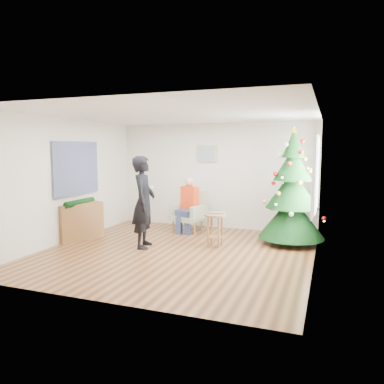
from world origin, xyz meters
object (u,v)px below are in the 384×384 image
at_px(armchair, 189,217).
at_px(stool, 215,230).
at_px(christmas_tree, 292,191).
at_px(standing_man, 144,202).
at_px(console, 80,222).

bearing_deg(armchair, stool, -31.38).
distance_m(christmas_tree, stool, 1.79).
relative_size(armchair, standing_man, 0.54).
bearing_deg(stool, christmas_tree, 29.38).
relative_size(christmas_tree, console, 2.44).
distance_m(armchair, standing_man, 1.77).
xyz_separation_m(stool, console, (-2.90, -0.47, 0.06)).
xyz_separation_m(armchair, standing_man, (-0.35, -1.65, 0.56)).
distance_m(armchair, console, 2.50).
height_order(stool, console, console).
bearing_deg(christmas_tree, stool, -150.62).
height_order(christmas_tree, stool, christmas_tree).
bearing_deg(stool, console, -170.72).
bearing_deg(christmas_tree, console, -163.60).
relative_size(christmas_tree, armchair, 2.48).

